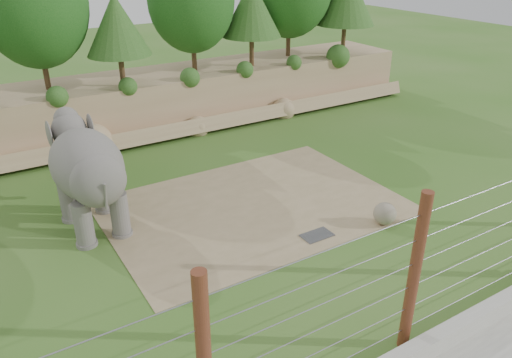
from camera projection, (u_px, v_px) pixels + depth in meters
ground at (291, 251)px, 15.03m from camera, size 90.00×90.00×0.00m
back_embankment at (147, 46)px, 23.30m from camera, size 30.00×5.52×8.77m
dirt_patch at (253, 206)px, 17.56m from camera, size 10.00×7.00×0.02m
drain_grate at (317, 235)px, 15.78m from camera, size 1.00×0.60×0.03m
elephant at (89, 179)px, 15.54m from camera, size 1.89×4.29×3.45m
stone_ball at (385, 214)px, 16.29m from camera, size 0.75×0.75×0.75m
retaining_wall at (421, 350)px, 11.08m from camera, size 26.00×0.35×0.50m
barrier_fence at (414, 274)px, 10.70m from camera, size 20.26×0.26×4.00m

